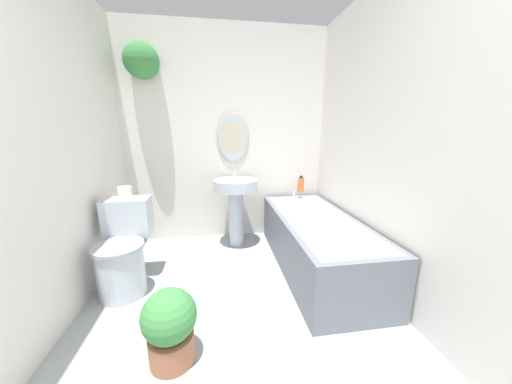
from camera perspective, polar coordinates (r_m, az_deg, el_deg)
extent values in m
cube|color=silver|center=(3.06, -6.59, 12.00)|extent=(2.40, 0.06, 2.40)
ellipsoid|color=beige|center=(3.01, -5.11, 11.89)|extent=(0.36, 0.02, 0.57)
ellipsoid|color=silver|center=(3.01, -5.10, 11.88)|extent=(0.32, 0.01, 0.53)
cylinder|color=#9E6042|center=(3.10, -24.29, 26.51)|extent=(0.16, 0.16, 0.09)
sphere|color=#3D8442|center=(3.08, -24.14, 25.11)|extent=(0.35, 0.35, 0.35)
cube|color=silver|center=(1.92, -42.15, 7.84)|extent=(0.06, 2.94, 2.40)
cube|color=silver|center=(2.07, 30.37, 9.61)|extent=(0.06, 2.94, 2.40)
cylinder|color=silver|center=(2.35, -27.73, -15.36)|extent=(0.35, 0.35, 0.40)
cylinder|color=#A0A9B1|center=(2.26, -28.32, -10.63)|extent=(0.38, 0.38, 0.02)
cube|color=silver|center=(2.46, -26.59, -4.89)|extent=(0.37, 0.22, 0.32)
cylinder|color=silver|center=(2.91, -4.41, -5.69)|extent=(0.16, 0.16, 0.64)
cylinder|color=silver|center=(2.81, -4.55, 1.61)|extent=(0.48, 0.48, 0.11)
cylinder|color=silver|center=(2.92, -4.78, 4.19)|extent=(0.02, 0.02, 0.10)
cube|color=slate|center=(2.53, 13.14, -10.87)|extent=(0.68, 1.68, 0.49)
cube|color=silver|center=(2.45, 13.42, -6.05)|extent=(0.58, 1.58, 0.04)
cylinder|color=silver|center=(3.10, 8.41, -0.57)|extent=(0.04, 0.04, 0.08)
cylinder|color=#DB6633|center=(3.06, 9.94, 1.56)|extent=(0.07, 0.07, 0.17)
cylinder|color=black|center=(3.04, 10.02, 3.32)|extent=(0.04, 0.04, 0.02)
cylinder|color=#9E6042|center=(1.76, -18.16, -30.02)|extent=(0.25, 0.25, 0.16)
sphere|color=#3D8442|center=(1.62, -18.75, -24.60)|extent=(0.30, 0.30, 0.30)
cylinder|color=white|center=(2.41, -27.11, -0.14)|extent=(0.11, 0.11, 0.10)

